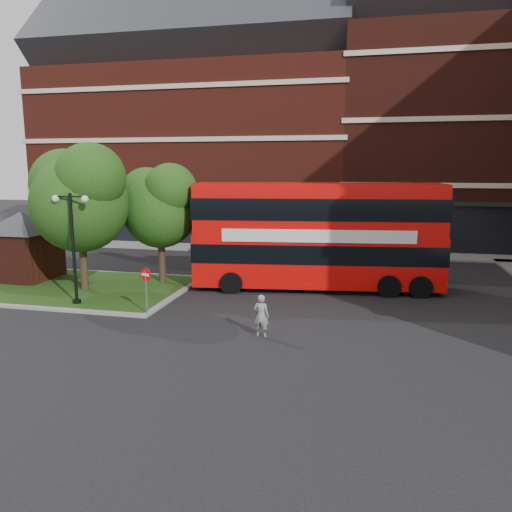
% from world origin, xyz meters
% --- Properties ---
extents(ground, '(120.00, 120.00, 0.00)m').
position_xyz_m(ground, '(0.00, 0.00, 0.00)').
color(ground, black).
rests_on(ground, ground).
extents(pavement_far, '(44.00, 3.00, 0.12)m').
position_xyz_m(pavement_far, '(0.00, 16.50, 0.06)').
color(pavement_far, slate).
rests_on(pavement_far, ground).
extents(terrace_far_left, '(26.00, 12.00, 14.00)m').
position_xyz_m(terrace_far_left, '(-8.00, 24.00, 7.00)').
color(terrace_far_left, maroon).
rests_on(terrace_far_left, ground).
extents(terrace_far_right, '(18.00, 12.00, 16.00)m').
position_xyz_m(terrace_far_right, '(14.00, 24.00, 8.00)').
color(terrace_far_right, '#471911').
rests_on(terrace_far_right, ground).
extents(traffic_island, '(12.60, 7.60, 0.15)m').
position_xyz_m(traffic_island, '(-8.00, 3.00, 0.07)').
color(traffic_island, gray).
rests_on(traffic_island, ground).
extents(kiosk, '(6.51, 6.51, 3.60)m').
position_xyz_m(kiosk, '(-11.00, 4.00, 2.32)').
color(kiosk, '#471911').
rests_on(kiosk, traffic_island).
extents(tree_island_west, '(5.40, 4.71, 7.21)m').
position_xyz_m(tree_island_west, '(-6.60, 2.58, 4.79)').
color(tree_island_west, '#2D2116').
rests_on(tree_island_west, ground).
extents(tree_island_east, '(4.46, 3.90, 6.29)m').
position_xyz_m(tree_island_east, '(-3.58, 5.06, 4.24)').
color(tree_island_east, '#2D2116').
rests_on(tree_island_east, ground).
extents(lamp_island, '(1.72, 0.36, 5.00)m').
position_xyz_m(lamp_island, '(-5.50, 0.20, 2.83)').
color(lamp_island, black).
rests_on(lamp_island, ground).
extents(lamp_far_left, '(1.72, 0.36, 5.00)m').
position_xyz_m(lamp_far_left, '(2.00, 14.50, 2.83)').
color(lamp_far_left, black).
rests_on(lamp_far_left, ground).
extents(lamp_far_right, '(1.72, 0.36, 5.00)m').
position_xyz_m(lamp_far_right, '(10.00, 14.50, 2.83)').
color(lamp_far_right, black).
rests_on(lamp_far_right, ground).
extents(bus, '(12.44, 4.35, 4.65)m').
position_xyz_m(bus, '(4.49, 5.83, 3.05)').
color(bus, red).
rests_on(bus, ground).
extents(woman, '(0.61, 0.44, 1.57)m').
position_xyz_m(woman, '(3.33, -1.85, 0.79)').
color(woman, gray).
rests_on(woman, ground).
extents(car_silver, '(4.21, 1.86, 1.41)m').
position_xyz_m(car_silver, '(-2.80, 14.50, 0.70)').
color(car_silver, '#B1B5B9').
rests_on(car_silver, ground).
extents(car_white, '(4.30, 1.82, 1.38)m').
position_xyz_m(car_white, '(4.07, 14.60, 0.69)').
color(car_white, white).
rests_on(car_white, ground).
extents(no_entry_sign, '(0.54, 0.25, 2.05)m').
position_xyz_m(no_entry_sign, '(-1.80, -0.50, 1.46)').
color(no_entry_sign, slate).
rests_on(no_entry_sign, ground).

